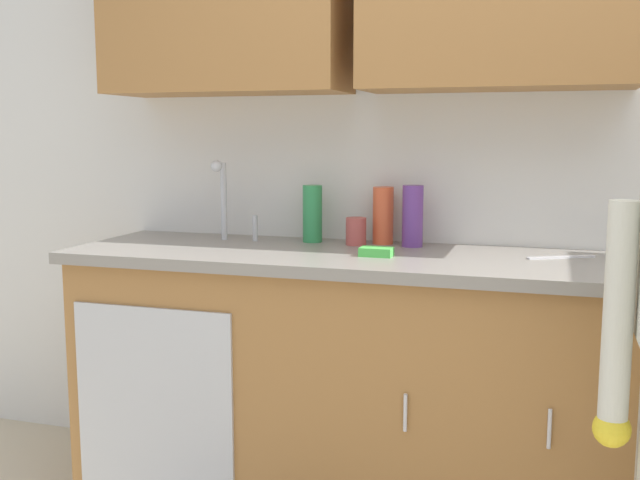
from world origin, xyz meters
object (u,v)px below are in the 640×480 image
bottle_soap (413,216)px  bottle_water_short (383,215)px  cup_by_sink (356,231)px  sink (218,249)px  knife_on_counter (561,257)px  bottle_dish_liquid (312,214)px  sponge (376,252)px

bottle_soap → bottle_water_short: size_ratio=1.05×
cup_by_sink → bottle_water_short: bearing=33.6°
sink → knife_on_counter: sink is taller
bottle_dish_liquid → sponge: bearing=-39.6°
bottle_water_short → bottle_dish_liquid: bearing=-172.9°
bottle_dish_liquid → bottle_water_short: size_ratio=1.01×
bottle_dish_liquid → sink: bearing=-148.7°
bottle_soap → knife_on_counter: 0.54m
bottle_water_short → sink: bearing=-159.0°
cup_by_sink → knife_on_counter: 0.74m
bottle_water_short → knife_on_counter: (0.64, -0.15, -0.10)m
bottle_dish_liquid → knife_on_counter: bottle_dish_liquid is taller
sink → bottle_dish_liquid: 0.38m
sink → cup_by_sink: (0.49, 0.16, 0.07)m
cup_by_sink → knife_on_counter: size_ratio=0.43×
knife_on_counter → sponge: bearing=-15.4°
bottle_soap → cup_by_sink: 0.22m
knife_on_counter → sponge: 0.62m
sink → sponge: bearing=-6.3°
bottle_soap → bottle_dish_liquid: bottle_soap is taller
bottle_water_short → sponge: bearing=-81.7°
bottle_water_short → cup_by_sink: 0.12m
sponge → bottle_dish_liquid: bearing=140.4°
bottle_dish_liquid → bottle_water_short: bearing=7.1°
cup_by_sink → bottle_soap: bearing=5.8°
bottle_dish_liquid → cup_by_sink: (0.18, -0.03, -0.06)m
cup_by_sink → sponge: (0.13, -0.23, -0.04)m
bottle_dish_liquid → sponge: 0.41m
bottle_soap → bottle_dish_liquid: bearing=179.3°
bottle_soap → sponge: 0.28m
bottle_dish_liquid → knife_on_counter: 0.92m
sink → cup_by_sink: size_ratio=4.89×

